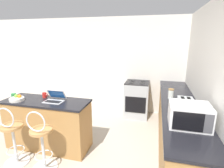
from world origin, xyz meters
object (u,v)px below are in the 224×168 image
Objects in this scene: stove_range at (137,99)px; mug_red at (45,95)px; microwave at (189,115)px; toaster at (185,105)px; laptop at (55,98)px; fruit_bowl at (17,99)px; bar_stool_near at (13,137)px; mug_green at (14,96)px; bar_stool_far at (42,142)px; storage_jar at (171,94)px.

mug_red reaches higher than stove_range.
microwave is at bearing -11.72° from mug_red.
microwave is 1.66× the size of toaster.
fruit_bowl is at bearing -167.60° from laptop.
microwave is at bearing -4.78° from fruit_bowl.
microwave is (2.63, 0.20, 0.60)m from bar_stool_near.
fruit_bowl is at bearing -31.72° from mug_green.
stove_range is at bearing 54.41° from laptop.
microwave is (2.18, -0.39, 0.09)m from laptop.
laptop is 0.85m from mug_green.
bar_stool_far is 2.08× the size of microwave.
toaster is (0.03, 0.52, -0.05)m from microwave.
storage_jar is at bearing 98.12° from microwave.
fruit_bowl is 2.83m from storage_jar.
bar_stool_near is 1.00× the size of bar_stool_far.
toaster is at bearing 5.61° from fruit_bowl.
laptop is at bearing -176.52° from toaster.
fruit_bowl reaches higher than mug_red.
laptop is at bearing 3.01° from mug_green.
stove_range is (-0.90, 2.18, -0.61)m from microwave.
toaster is (2.66, 0.73, 0.55)m from bar_stool_near.
microwave is 1.07m from storage_jar.
mug_green reaches higher than bar_stool_near.
microwave is at bearing 4.41° from bar_stool_near.
storage_jar reaches higher than mug_green.
microwave is 3.05m from mug_green.
microwave is at bearing -93.48° from toaster.
fruit_bowl is 0.20m from mug_green.
mug_green is at bearing 173.52° from microwave.
stove_range is 9.52× the size of mug_red.
laptop is 3.43× the size of mug_red.
storage_jar is (-0.18, 0.53, -0.00)m from toaster.
storage_jar is (2.71, 0.82, 0.06)m from fruit_bowl.
microwave reaches higher than mug_green.
storage_jar reaches higher than stove_range.
bar_stool_far is at bearing -146.99° from storage_jar.
fruit_bowl is at bearing 150.20° from bar_stool_far.
stove_range is 5.08× the size of storage_jar.
stove_range is 2.81m from fruit_bowl.
laptop is 3.28× the size of mug_green.
mug_green is at bearing -139.26° from stove_range.
mug_green is (-0.40, 0.55, 0.50)m from bar_stool_near.
laptop is 1.83× the size of storage_jar.
toaster is (2.12, 0.73, 0.55)m from bar_stool_far.
fruit_bowl is (-0.68, -0.15, -0.01)m from laptop.
microwave is (2.09, 0.20, 0.60)m from bar_stool_far.
storage_jar reaches higher than mug_red.
toaster is 3.00× the size of mug_red.
toaster is 1.98m from stove_range.
microwave reaches higher than bar_stool_near.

